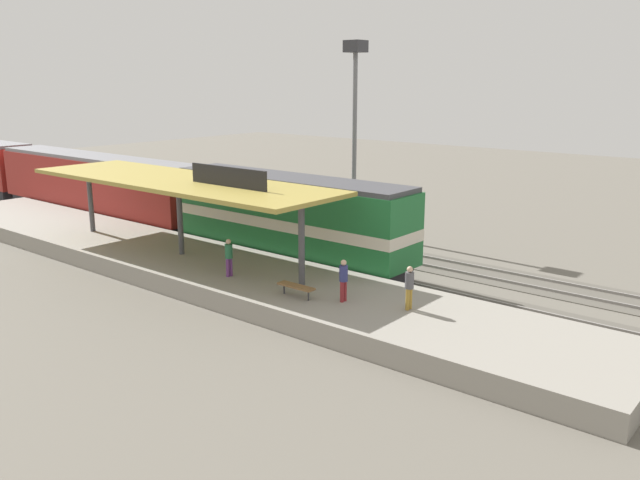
# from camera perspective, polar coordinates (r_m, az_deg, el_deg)

# --- Properties ---
(ground_plane) EXTENTS (120.00, 120.00, 0.00)m
(ground_plane) POSITION_cam_1_polar(r_m,az_deg,el_deg) (38.23, -4.18, -0.53)
(ground_plane) COLOR #666056
(track_near) EXTENTS (3.20, 110.00, 0.16)m
(track_near) POSITION_cam_1_polar(r_m,az_deg,el_deg) (36.85, -6.31, -1.07)
(track_near) COLOR #565249
(track_near) RESTS_ON ground
(track_far) EXTENTS (3.20, 110.00, 0.16)m
(track_far) POSITION_cam_1_polar(r_m,az_deg,el_deg) (40.09, -1.62, 0.23)
(track_far) COLOR #565249
(track_far) RESTS_ON ground
(platform) EXTENTS (6.00, 44.00, 0.90)m
(platform) POSITION_cam_1_polar(r_m,az_deg,el_deg) (33.81, -11.90, -1.92)
(platform) COLOR gray
(platform) RESTS_ON ground
(station_canopy) EXTENTS (5.20, 18.00, 4.70)m
(station_canopy) POSITION_cam_1_polar(r_m,az_deg,el_deg) (32.88, -12.15, 4.91)
(station_canopy) COLOR #47474C
(station_canopy) RESTS_ON platform
(platform_bench) EXTENTS (0.44, 1.70, 0.50)m
(platform_bench) POSITION_cam_1_polar(r_m,az_deg,el_deg) (26.40, -2.10, -4.08)
(platform_bench) COLOR #333338
(platform_bench) RESTS_ON platform
(locomotive) EXTENTS (2.93, 14.43, 4.44)m
(locomotive) POSITION_cam_1_polar(r_m,az_deg,el_deg) (34.15, -2.69, 1.91)
(locomotive) COLOR #28282D
(locomotive) RESTS_ON track_near
(passenger_carriage_front) EXTENTS (2.90, 20.00, 4.24)m
(passenger_carriage_front) POSITION_cam_1_polar(r_m,az_deg,el_deg) (47.94, -18.95, 4.52)
(passenger_carriage_front) COLOR #28282D
(passenger_carriage_front) RESTS_ON track_near
(light_mast) EXTENTS (1.10, 1.10, 11.70)m
(light_mast) POSITION_cam_1_polar(r_m,az_deg,el_deg) (40.49, 3.06, 12.32)
(light_mast) COLOR slate
(light_mast) RESTS_ON ground
(person_waiting) EXTENTS (0.34, 0.34, 1.71)m
(person_waiting) POSITION_cam_1_polar(r_m,az_deg,el_deg) (25.08, 7.79, -3.95)
(person_waiting) COLOR olive
(person_waiting) RESTS_ON platform
(person_walking) EXTENTS (0.34, 0.34, 1.71)m
(person_walking) POSITION_cam_1_polar(r_m,az_deg,el_deg) (25.75, 2.06, -3.35)
(person_walking) COLOR maroon
(person_walking) RESTS_ON platform
(person_boarding) EXTENTS (0.34, 0.34, 1.71)m
(person_boarding) POSITION_cam_1_polar(r_m,az_deg,el_deg) (29.28, -7.94, -1.35)
(person_boarding) COLOR #663375
(person_boarding) RESTS_ON platform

